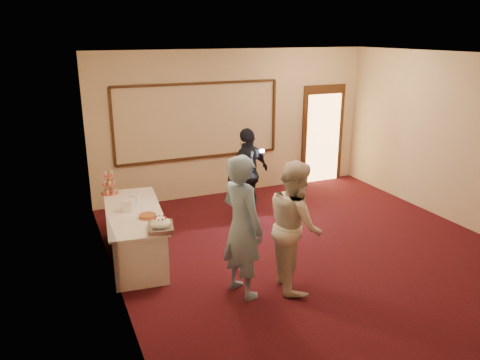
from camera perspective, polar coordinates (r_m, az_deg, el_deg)
name	(u,v)px	position (r m, az deg, el deg)	size (l,w,h in m)	color
floor	(323,259)	(7.35, 10.07, -9.51)	(7.00, 7.00, 0.00)	black
room_walls	(331,129)	(6.69, 11.00, 6.14)	(6.04, 7.04, 3.02)	beige
wall_molding	(199,121)	(9.51, -5.07, 7.14)	(3.45, 0.04, 1.55)	#361D10
doorway	(323,135)	(10.86, 10.04, 5.46)	(1.05, 0.07, 2.20)	#361D10
buffet_table	(135,234)	(7.33, -12.65, -6.41)	(1.02, 2.16, 0.77)	white
pavlova_tray	(160,224)	(6.41, -9.67, -5.37)	(0.41, 0.51, 0.17)	silver
cupcake_stand	(109,185)	(7.97, -15.66, -0.56)	(0.29, 0.29, 0.42)	#CD4B48
plate_stack_a	(128,205)	(7.15, -13.46, -3.02)	(0.21, 0.21, 0.17)	white
plate_stack_b	(134,198)	(7.44, -12.79, -2.21)	(0.19, 0.19, 0.16)	white
tart	(148,216)	(6.84, -11.20, -4.38)	(0.28, 0.28, 0.06)	white
man	(242,227)	(5.99, 0.27, -5.69)	(0.69, 0.45, 1.90)	#82B1D8
woman	(295,225)	(6.25, 6.70, -5.48)	(0.86, 0.67, 1.76)	silver
guest	(248,173)	(8.56, 0.99, 0.80)	(0.99, 0.41, 1.69)	black
camera_flash	(262,151)	(8.42, 2.71, 3.57)	(0.07, 0.04, 0.05)	white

